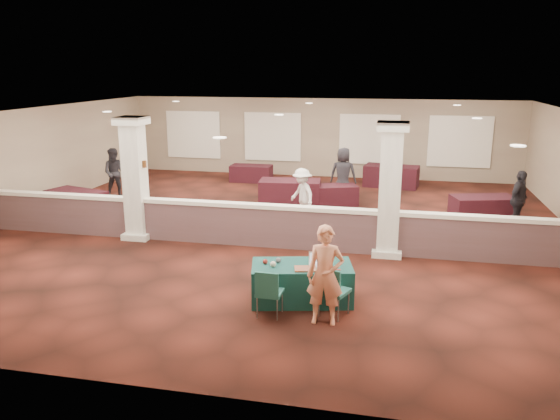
% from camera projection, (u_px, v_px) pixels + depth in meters
% --- Properties ---
extents(ground, '(16.00, 16.00, 0.00)m').
position_uv_depth(ground, '(279.00, 230.00, 15.26)').
color(ground, '#4C1B13').
rests_on(ground, ground).
extents(wall_back, '(16.00, 0.04, 3.20)m').
position_uv_depth(wall_back, '(320.00, 138.00, 22.43)').
color(wall_back, '#836D5A').
rests_on(wall_back, ground).
extents(wall_front, '(16.00, 0.04, 3.20)m').
position_uv_depth(wall_front, '(152.00, 283.00, 7.29)').
color(wall_front, '#836D5A').
rests_on(wall_front, ground).
extents(wall_left, '(0.04, 16.00, 3.20)m').
position_uv_depth(wall_left, '(21.00, 163.00, 16.49)').
color(wall_left, '#836D5A').
rests_on(wall_left, ground).
extents(ceiling, '(16.00, 16.00, 0.02)m').
position_uv_depth(ceiling, '(279.00, 114.00, 14.46)').
color(ceiling, silver).
rests_on(ceiling, wall_back).
extents(partition_wall, '(15.60, 0.28, 1.10)m').
position_uv_depth(partition_wall, '(266.00, 225.00, 13.70)').
color(partition_wall, brown).
rests_on(partition_wall, ground).
extents(column_left, '(0.72, 0.72, 3.20)m').
position_uv_depth(column_left, '(135.00, 177.00, 14.14)').
color(column_left, beige).
rests_on(column_left, ground).
extents(column_right, '(0.72, 0.72, 3.20)m').
position_uv_depth(column_right, '(390.00, 189.00, 12.82)').
color(column_right, beige).
rests_on(column_right, ground).
extents(sconce_left, '(0.12, 0.12, 0.18)m').
position_uv_depth(sconce_left, '(124.00, 163.00, 14.11)').
color(sconce_left, brown).
rests_on(sconce_left, column_left).
extents(sconce_right, '(0.12, 0.12, 0.18)m').
position_uv_depth(sconce_right, '(144.00, 164.00, 13.99)').
color(sconce_right, brown).
rests_on(sconce_right, column_left).
extents(near_table, '(2.08, 1.36, 0.73)m').
position_uv_depth(near_table, '(302.00, 283.00, 10.54)').
color(near_table, '#0F3935').
rests_on(near_table, ground).
extents(conf_chair_main, '(0.62, 0.63, 0.96)m').
position_uv_depth(conf_chair_main, '(332.00, 288.00, 9.78)').
color(conf_chair_main, '#1E5854').
rests_on(conf_chair_main, ground).
extents(conf_chair_side, '(0.47, 0.47, 0.90)m').
position_uv_depth(conf_chair_side, '(269.00, 290.00, 9.79)').
color(conf_chair_side, '#1E5854').
rests_on(conf_chair_side, ground).
extents(woman, '(0.66, 0.45, 1.79)m').
position_uv_depth(woman, '(325.00, 275.00, 9.49)').
color(woman, '#F7996B').
rests_on(woman, ground).
extents(far_table_front_left, '(2.03, 1.42, 0.75)m').
position_uv_depth(far_table_front_left, '(77.00, 203.00, 16.76)').
color(far_table_front_left, black).
rests_on(far_table_front_left, ground).
extents(far_table_front_center, '(2.07, 1.19, 0.80)m').
position_uv_depth(far_table_front_center, '(290.00, 192.00, 18.06)').
color(far_table_front_center, black).
rests_on(far_table_front_center, ground).
extents(far_table_front_right, '(1.99, 1.36, 0.74)m').
position_uv_depth(far_table_front_right, '(483.00, 209.00, 16.07)').
color(far_table_front_right, black).
rests_on(far_table_front_right, ground).
extents(far_table_back_left, '(1.61, 0.81, 0.65)m').
position_uv_depth(far_table_back_left, '(251.00, 173.00, 21.66)').
color(far_table_back_left, black).
rests_on(far_table_back_left, ground).
extents(far_table_back_center, '(1.79, 1.32, 0.65)m').
position_uv_depth(far_table_back_center, '(332.00, 195.00, 17.99)').
color(far_table_back_center, black).
rests_on(far_table_back_center, ground).
extents(far_table_back_right, '(2.12, 1.29, 0.81)m').
position_uv_depth(far_table_back_right, '(391.00, 176.00, 20.71)').
color(far_table_back_right, black).
rests_on(far_table_back_right, ground).
extents(attendee_a, '(0.94, 0.72, 1.72)m').
position_uv_depth(attendee_a, '(115.00, 173.00, 18.92)').
color(attendee_a, black).
rests_on(attendee_a, ground).
extents(attendee_b, '(1.02, 1.04, 1.56)m').
position_uv_depth(attendee_b, '(302.00, 195.00, 16.02)').
color(attendee_b, silver).
rests_on(attendee_b, ground).
extents(attendee_c, '(0.92, 1.07, 1.66)m').
position_uv_depth(attendee_c, '(519.00, 200.00, 15.15)').
color(attendee_c, black).
rests_on(attendee_c, ground).
extents(attendee_d, '(0.91, 0.50, 1.82)m').
position_uv_depth(attendee_d, '(343.00, 174.00, 18.36)').
color(attendee_d, black).
rests_on(attendee_d, ground).
extents(laptop_base, '(0.38, 0.30, 0.02)m').
position_uv_depth(laptop_base, '(318.00, 265.00, 10.40)').
color(laptop_base, silver).
rests_on(laptop_base, near_table).
extents(laptop_screen, '(0.33, 0.09, 0.22)m').
position_uv_depth(laptop_screen, '(317.00, 257.00, 10.48)').
color(laptop_screen, silver).
rests_on(laptop_screen, near_table).
extents(screen_glow, '(0.30, 0.07, 0.19)m').
position_uv_depth(screen_glow, '(317.00, 258.00, 10.48)').
color(screen_glow, silver).
rests_on(screen_glow, near_table).
extents(knitting, '(0.46, 0.38, 0.03)m').
position_uv_depth(knitting, '(305.00, 269.00, 10.20)').
color(knitting, '#BA4A1D').
rests_on(knitting, near_table).
extents(yarn_cream, '(0.11, 0.11, 0.11)m').
position_uv_depth(yarn_cream, '(273.00, 264.00, 10.32)').
color(yarn_cream, '#F2EAC7').
rests_on(yarn_cream, near_table).
extents(yarn_red, '(0.10, 0.10, 0.10)m').
position_uv_depth(yarn_red, '(265.00, 262.00, 10.47)').
color(yarn_red, maroon).
rests_on(yarn_red, near_table).
extents(yarn_grey, '(0.10, 0.10, 0.10)m').
position_uv_depth(yarn_grey, '(278.00, 260.00, 10.54)').
color(yarn_grey, '#56555B').
rests_on(yarn_grey, near_table).
extents(scissors, '(0.12, 0.06, 0.01)m').
position_uv_depth(scissors, '(338.00, 270.00, 10.18)').
color(scissors, red).
rests_on(scissors, near_table).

